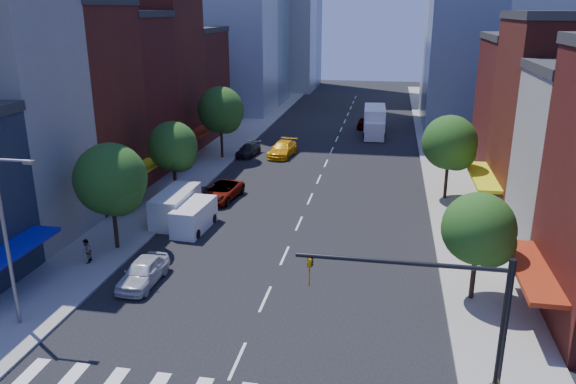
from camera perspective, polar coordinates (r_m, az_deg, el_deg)
name	(u,v)px	position (r m, az deg, el deg)	size (l,w,h in m)	color
ground	(238,361)	(27.59, -5.15, -16.71)	(220.00, 220.00, 0.00)	black
sidewalk_left	(224,149)	(66.45, -6.52, 4.36)	(5.00, 120.00, 0.15)	gray
sidewalk_right	(443,159)	(64.01, 15.50, 3.28)	(5.00, 120.00, 0.15)	gray
bldg_left_2	(55,107)	(50.94, -22.58, 8.01)	(12.00, 9.00, 16.00)	#5A1C15
bldg_left_3	(105,98)	(58.25, -18.08, 9.11)	(12.00, 8.00, 15.00)	#551815
bldg_left_4	(141,77)	(65.68, -14.68, 11.21)	(12.00, 9.00, 17.00)	#5A1C15
bldg_left_5	(174,85)	(74.58, -11.52, 10.64)	(12.00, 10.00, 13.00)	#551815
bldg_right_3	(548,112)	(58.39, 24.88, 7.35)	(12.00, 10.00, 13.00)	#551815
traffic_signal	(482,365)	(21.09, 19.06, -16.28)	(7.24, 2.24, 8.00)	black
streetlight	(8,232)	(30.94, -26.56, -3.63)	(2.25, 0.25, 9.00)	slate
tree_left_near	(112,182)	(38.73, -17.40, 0.97)	(4.80, 4.80, 7.30)	black
tree_left_mid	(174,148)	(48.45, -11.48, 4.38)	(4.20, 4.20, 6.65)	black
tree_left_far	(222,112)	(61.26, -6.74, 8.09)	(5.00, 5.00, 7.75)	black
tree_right_near	(481,232)	(32.29, 19.04, -3.87)	(4.00, 4.00, 6.20)	black
tree_right_far	(451,145)	(49.19, 16.26, 4.62)	(4.60, 4.60, 7.20)	black
parked_car_front	(143,272)	(34.91, -14.50, -7.85)	(1.85, 4.60, 1.57)	silver
parked_car_second	(196,198)	(47.59, -9.30, -0.56)	(1.45, 4.16, 1.37)	black
parked_car_third	(221,191)	(48.65, -6.78, 0.05)	(2.51, 5.43, 1.51)	#999999
parked_car_rear	(248,150)	(63.31, -4.05, 4.28)	(1.82, 4.47, 1.30)	black
cargo_van_near	(194,217)	(42.24, -9.57, -2.55)	(2.20, 4.89, 2.04)	silver
cargo_van_far	(175,207)	(44.15, -11.40, -1.49)	(2.33, 5.65, 2.40)	silver
taxi	(283,149)	(62.90, -0.54, 4.39)	(2.28, 5.62, 1.63)	#FFB50D
traffic_car_oncoming	(373,129)	(75.30, 8.63, 6.34)	(1.35, 3.87, 1.28)	black
traffic_car_far	(364,123)	(78.96, 7.73, 6.99)	(1.73, 4.30, 1.47)	#999999
box_truck	(374,122)	(74.39, 8.77, 7.02)	(3.01, 8.98, 3.58)	white
pedestrian_far	(86,251)	(38.39, -19.81, -5.67)	(0.77, 0.60, 1.59)	#999999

